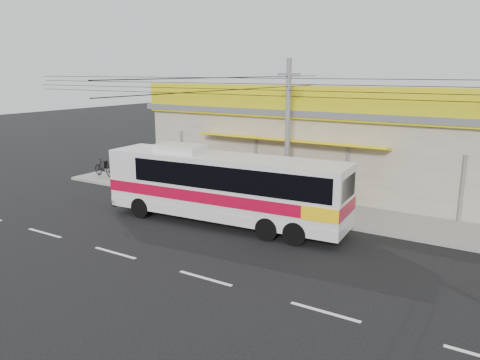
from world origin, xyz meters
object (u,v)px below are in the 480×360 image
object	(u,v)px
motorbike_red	(191,187)
utility_pole	(289,86)
coach_bus	(227,184)
motorbike_dark	(104,167)

from	to	relation	value
motorbike_red	utility_pole	world-z (taller)	utility_pole
coach_bus	utility_pole	world-z (taller)	utility_pole
motorbike_red	coach_bus	bearing A→B (deg)	-128.44
motorbike_dark	utility_pole	bearing A→B (deg)	-85.20
motorbike_dark	utility_pole	distance (m)	13.36
coach_bus	utility_pole	bearing A→B (deg)	63.50
coach_bus	motorbike_red	bearing A→B (deg)	143.59
coach_bus	utility_pole	xyz separation A→B (m)	(1.25, 3.03, 3.97)
coach_bus	motorbike_red	world-z (taller)	coach_bus
coach_bus	motorbike_dark	distance (m)	11.65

